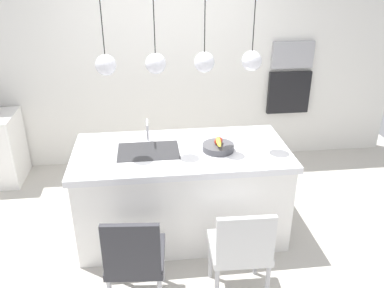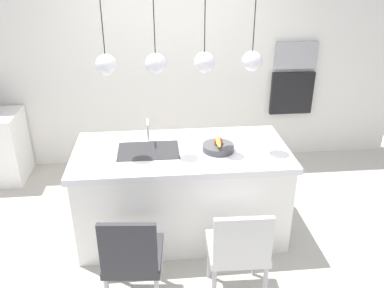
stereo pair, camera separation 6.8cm
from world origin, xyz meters
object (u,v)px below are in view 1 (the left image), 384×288
(fruit_bowl, at_px, (218,146))
(chair_near, at_px, (135,257))
(chair_middle, at_px, (241,248))
(microwave, at_px, (293,54))
(oven, at_px, (288,92))

(fruit_bowl, relative_size, chair_near, 0.32)
(chair_near, xyz_separation_m, chair_middle, (0.81, 0.01, -0.00))
(microwave, height_order, oven, microwave)
(fruit_bowl, relative_size, microwave, 0.54)
(chair_near, bearing_deg, chair_middle, 0.48)
(microwave, distance_m, chair_near, 3.35)
(oven, relative_size, chair_middle, 0.64)
(fruit_bowl, height_order, microwave, microwave)
(microwave, height_order, chair_near, microwave)
(oven, bearing_deg, chair_middle, -115.68)
(microwave, xyz_separation_m, chair_middle, (-1.21, -2.51, -0.90))
(oven, relative_size, chair_near, 0.62)
(microwave, xyz_separation_m, oven, (0.00, 0.00, -0.50))
(fruit_bowl, xyz_separation_m, chair_near, (-0.77, -0.88, -0.45))
(fruit_bowl, relative_size, chair_middle, 0.33)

